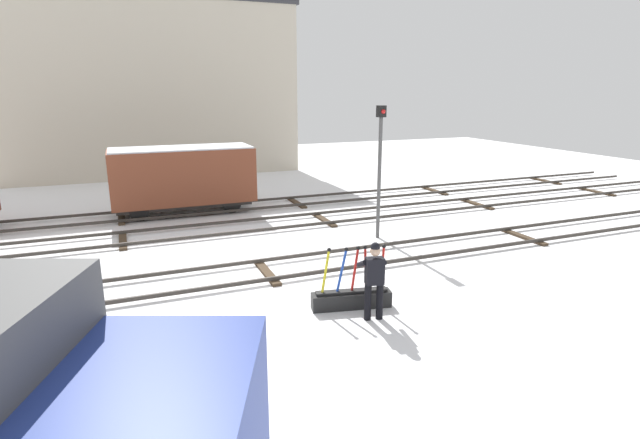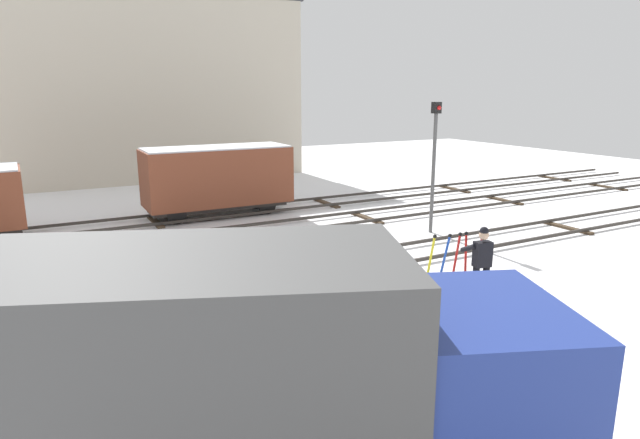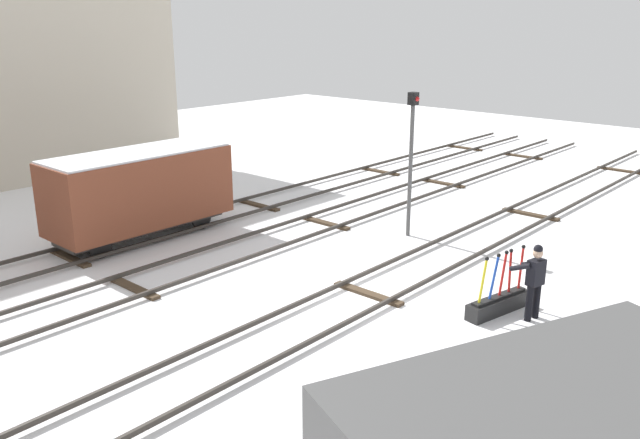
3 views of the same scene
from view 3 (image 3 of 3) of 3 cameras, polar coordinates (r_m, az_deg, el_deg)
ground_plane at (r=15.80m, az=4.16°, el=-6.55°), size 60.00×60.00×0.00m
track_main_line at (r=15.76m, az=4.17°, el=-6.19°), size 44.00×1.94×0.18m
track_siding_near at (r=18.63m, az=-6.79°, el=-2.52°), size 44.00×1.94×0.18m
track_siding_far at (r=20.95m, az=-12.43°, el=-0.57°), size 44.00×1.94×0.18m
switch_lever_frame at (r=15.32m, az=15.19°, el=-6.90°), size 1.84×0.72×1.45m
rail_worker at (r=14.95m, az=18.05°, el=-4.80°), size 0.63×0.71×1.72m
signal_post at (r=19.46m, az=7.90°, el=5.89°), size 0.24×0.32×4.29m
freight_car_mid_siding at (r=19.96m, az=-15.32°, el=2.48°), size 5.36×2.04×2.63m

